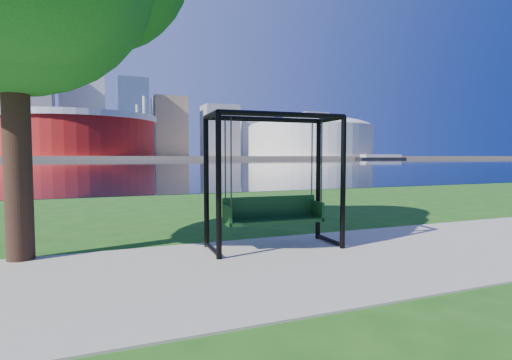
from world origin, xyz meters
TOP-DOWN VIEW (x-y plane):
  - ground at (0.00, 0.00)m, footprint 900.00×900.00m
  - path at (0.00, -0.50)m, footprint 120.00×4.00m
  - river at (0.00, 102.00)m, footprint 900.00×180.00m
  - far_bank at (0.00, 306.00)m, footprint 900.00×228.00m
  - stadium at (-10.00, 235.00)m, footprint 83.00×83.00m
  - arena at (135.00, 235.00)m, footprint 84.00×84.00m
  - skyline at (-4.27, 319.39)m, footprint 392.00×66.00m
  - swing at (0.60, 0.63)m, footprint 2.52×1.19m
  - barge at (153.88, 184.09)m, footprint 30.56×10.39m

SIDE VIEW (x-z plane):
  - ground at x=0.00m, z-range 0.00..0.00m
  - river at x=0.00m, z-range 0.00..0.02m
  - path at x=0.00m, z-range 0.00..0.03m
  - far_bank at x=0.00m, z-range 0.00..2.00m
  - swing at x=0.60m, z-range -0.04..2.49m
  - barge at x=153.88m, z-range -0.14..2.86m
  - stadium at x=-10.00m, z-range -1.77..30.23m
  - arena at x=135.00m, z-range 2.59..29.15m
  - skyline at x=-4.27m, z-range -12.36..84.14m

